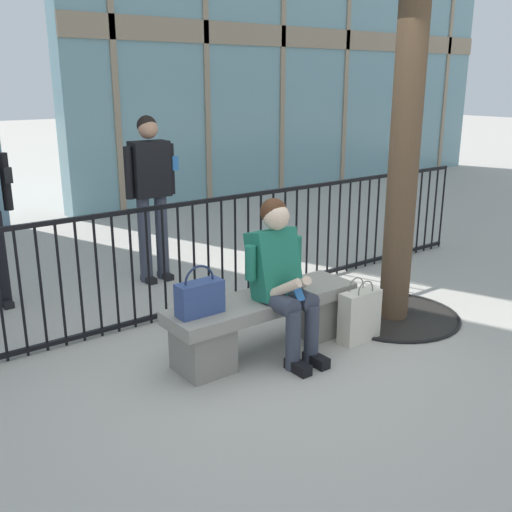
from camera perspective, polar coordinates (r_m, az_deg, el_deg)
name	(u,v)px	position (r m, az deg, el deg)	size (l,w,h in m)	color
ground_plane	(264,350)	(4.70, 0.74, -9.07)	(60.00, 60.00, 0.00)	#B2ADA3
stone_bench	(264,318)	(4.59, 0.76, -6.02)	(1.60, 0.44, 0.45)	gray
seated_person_with_phone	(281,274)	(4.40, 2.47, -1.78)	(0.52, 0.66, 1.21)	#383D4C
handbag_on_bench	(200,297)	(4.16, -5.47, -3.98)	(0.34, 0.14, 0.36)	#33477F
shopping_bag	(360,315)	(4.85, 9.99, -5.68)	(0.36, 0.15, 0.53)	beige
bystander_further_back	(151,186)	(6.14, -10.15, 6.65)	(0.55, 0.27, 1.71)	#383D4C
plaza_railing	(194,257)	(5.30, -6.02, -0.06)	(7.28, 0.04, 1.04)	black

